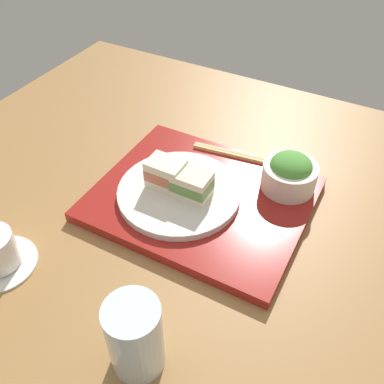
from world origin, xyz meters
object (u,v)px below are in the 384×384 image
sandwich_far (166,174)px  sandwich_near (192,185)px  drinking_glass (135,337)px  chopsticks_pair (238,155)px  sandwich_plate (179,192)px  salad_bowl (290,173)px

sandwich_far → sandwich_near: bearing=178.6°
sandwich_near → drinking_glass: 31.32cm
sandwich_near → chopsticks_pair: sandwich_near is taller
sandwich_near → chopsticks_pair: bearing=-98.2°
sandwich_plate → salad_bowl: (-17.62, -12.31, 2.78)cm
sandwich_far → drinking_glass: drinking_glass is taller
sandwich_plate → salad_bowl: 21.68cm
sandwich_plate → sandwich_far: 4.54cm
chopsticks_pair → drinking_glass: size_ratio=1.59×
chopsticks_pair → drinking_glass: 47.39cm
sandwich_near → salad_bowl: 19.30cm
sandwich_far → chopsticks_pair: sandwich_far is taller
sandwich_far → salad_bowl: bearing=-149.1°
sandwich_near → drinking_glass: size_ratio=0.55×
sandwich_near → chopsticks_pair: (-2.39, -16.59, -3.64)cm
sandwich_plate → sandwich_near: sandwich_near is taller
sandwich_plate → sandwich_near: 4.33cm
drinking_glass → sandwich_plate: bearing=-70.8°
sandwich_far → salad_bowl: size_ratio=0.66×
sandwich_near → sandwich_far: 5.66cm
salad_bowl → sandwich_plate: bearing=34.9°
sandwich_far → salad_bowl: 23.85cm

